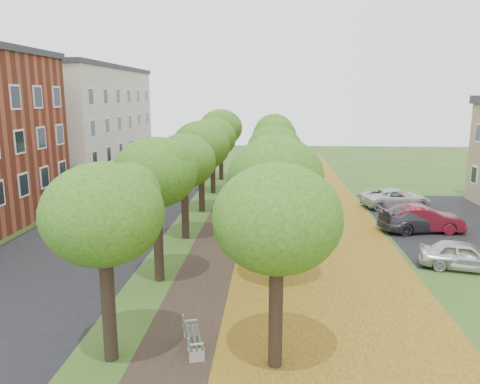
% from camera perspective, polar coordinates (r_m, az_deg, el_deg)
% --- Properties ---
extents(ground, '(120.00, 120.00, 0.00)m').
position_cam_1_polar(ground, '(14.58, -6.66, -19.84)').
color(ground, '#2D4C19').
rests_on(ground, ground).
extents(street_asphalt, '(8.00, 70.00, 0.01)m').
position_cam_1_polar(street_asphalt, '(29.93, -15.62, -3.45)').
color(street_asphalt, black).
rests_on(street_asphalt, ground).
extents(footpath, '(3.20, 70.00, 0.01)m').
position_cam_1_polar(footpath, '(28.34, -1.14, -3.85)').
color(footpath, black).
rests_on(footpath, ground).
extents(leaf_verge, '(7.50, 70.00, 0.01)m').
position_cam_1_polar(leaf_verge, '(28.35, 9.01, -3.99)').
color(leaf_verge, '#A77B1E').
rests_on(leaf_verge, ground).
extents(parking_lot, '(9.00, 16.00, 0.01)m').
position_cam_1_polar(parking_lot, '(31.23, 24.60, -3.47)').
color(parking_lot, black).
rests_on(parking_lot, ground).
extents(tree_row_west, '(3.51, 33.51, 5.79)m').
position_cam_1_polar(tree_row_west, '(27.79, -5.71, 4.73)').
color(tree_row_west, black).
rests_on(tree_row_west, ground).
extents(tree_row_east, '(3.51, 33.51, 5.79)m').
position_cam_1_polar(tree_row_east, '(27.40, 4.27, 4.66)').
color(tree_row_east, black).
rests_on(tree_row_east, ground).
extents(building_cream, '(10.30, 20.30, 10.40)m').
position_cam_1_polar(building_cream, '(49.25, -19.52, 8.26)').
color(building_cream, beige).
rests_on(building_cream, ground).
extents(bench, '(0.91, 1.69, 0.77)m').
position_cam_1_polar(bench, '(14.95, -5.89, -17.18)').
color(bench, '#29342C').
rests_on(bench, ground).
extents(car_silver, '(4.04, 2.41, 1.29)m').
position_cam_1_polar(car_silver, '(23.15, 25.64, -6.99)').
color(car_silver, silver).
rests_on(car_silver, ground).
extents(car_red, '(4.45, 1.56, 1.46)m').
position_cam_1_polar(car_red, '(28.49, 21.34, -3.07)').
color(car_red, maroon).
rests_on(car_red, ground).
extents(car_grey, '(5.31, 3.16, 1.44)m').
position_cam_1_polar(car_grey, '(28.61, 21.26, -3.03)').
color(car_grey, '#38393E').
rests_on(car_grey, ground).
extents(car_white, '(5.07, 3.12, 1.31)m').
position_cam_1_polar(car_white, '(33.98, 18.45, -0.70)').
color(car_white, silver).
rests_on(car_white, ground).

